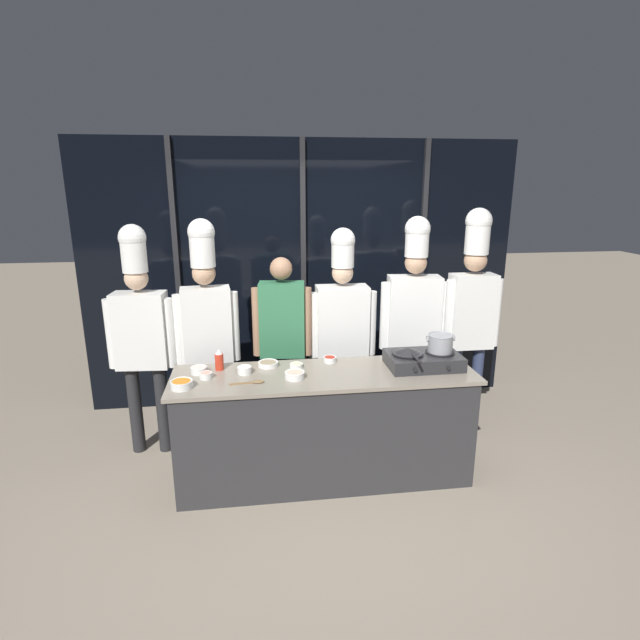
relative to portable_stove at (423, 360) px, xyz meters
The scene contains 22 objects.
ground_plane 1.23m from the portable_stove, behind, with size 24.00×24.00×0.00m, color gray.
window_wall_back 1.75m from the portable_stove, 117.69° to the left, with size 4.39×0.09×2.70m.
demo_counter 0.93m from the portable_stove, behind, with size 2.31×0.66×0.88m.
portable_stove is the anchor object (origin of this frame).
frying_pan 0.15m from the portable_stove, behind, with size 0.25×0.43×0.05m.
stock_pot 0.19m from the portable_stove, ahead, with size 0.22×0.20×0.14m.
squeeze_bottle_chili 1.59m from the portable_stove, behind, with size 0.07×0.07×0.17m.
prep_bowl_noodles 1.00m from the portable_stove, behind, with size 0.10×0.10×0.03m.
prep_bowl_carrots 1.83m from the portable_stove, behind, with size 0.16×0.16×0.06m.
prep_bowl_rice 1.39m from the portable_stove, behind, with size 0.11×0.11×0.06m.
prep_bowl_chili_flakes 0.74m from the portable_stove, 164.54° to the left, with size 0.10×0.10×0.05m.
prep_bowl_shrimp 1.67m from the portable_stove, behind, with size 0.10×0.10×0.05m.
prep_bowl_onion 1.73m from the portable_stove, behind, with size 0.12×0.12×0.05m.
prep_bowl_chicken 1.03m from the portable_stove, behind, with size 0.15×0.15×0.05m.
prep_bowl_mushrooms 1.22m from the portable_stove, behind, with size 0.16×0.16×0.04m.
serving_spoon_slotted 1.33m from the portable_stove, behind, with size 0.25×0.05×0.02m.
chef_head 2.31m from the portable_stove, 165.56° to the left, with size 0.56×0.25×1.97m.
chef_sous 1.81m from the portable_stove, 161.21° to the left, with size 0.53×0.25×2.01m.
person_guest 1.24m from the portable_stove, 148.99° to the left, with size 0.51×0.24×1.68m.
chef_line 0.86m from the portable_stove, 128.59° to the left, with size 0.60×0.24×1.91m.
chef_pastry 0.70m from the portable_stove, 79.33° to the left, with size 0.61×0.29×2.00m.
chef_apprentice 0.89m from the portable_stove, 41.82° to the left, with size 0.52×0.22×2.07m.
Camera 1 is at (-0.52, -3.50, 2.29)m, focal length 28.00 mm.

